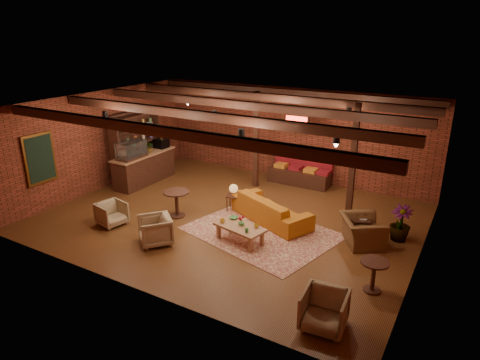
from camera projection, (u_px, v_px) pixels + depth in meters
The scene contains 29 objects.
floor at pixel (231, 217), 12.19m from camera, with size 10.00×10.00×0.00m, color #391C0E.
ceiling at pixel (230, 105), 11.10m from camera, with size 10.00×8.00×0.02m, color black.
wall_back at pixel (290, 134), 14.90m from camera, with size 10.00×0.02×3.20m, color brown.
wall_front at pixel (125, 217), 8.39m from camera, with size 10.00×0.02×3.20m, color brown.
wall_left at pixel (100, 141), 14.01m from camera, with size 0.02×8.00×3.20m, color brown.
wall_right at pixel (427, 199), 9.28m from camera, with size 0.02×8.00×3.20m, color brown.
ceiling_beams at pixel (230, 110), 11.14m from camera, with size 9.80×6.40×0.22m, color black, non-canonical shape.
ceiling_pipe at pixel (259, 109), 12.52m from camera, with size 0.12×0.12×9.60m, color black.
post_left at pixel (256, 140), 14.04m from camera, with size 0.16×0.16×3.20m, color black.
post_right at pixel (353, 160), 11.95m from camera, with size 0.16×0.16×3.20m, color black.
service_counter at pixel (144, 160), 14.67m from camera, with size 0.80×2.50×1.60m, color black, non-canonical shape.
plant_counter at pixel (149, 148), 14.64m from camera, with size 0.35×0.39×0.30m, color #337F33.
shelving_hutch at pixel (136, 147), 14.80m from camera, with size 0.52×2.00×2.40m, color black, non-canonical shape.
chalkboard_menu at pixel (40, 159), 12.10m from camera, with size 0.08×0.96×1.46m, color black.
banquette at pixel (300, 170), 14.62m from camera, with size 2.10×0.70×1.00m, color maroon, non-canonical shape.
service_sign at pixel (297, 119), 13.63m from camera, with size 0.86×0.06×0.30m, color #FD2F19.
ceiling_spotlights at pixel (230, 118), 11.22m from camera, with size 6.40×4.40×0.28m, color black, non-canonical shape.
rug at pixel (262, 232), 11.29m from camera, with size 3.63×2.78×0.01m, color maroon.
sofa at pixel (271, 209), 11.87m from camera, with size 2.48×0.97×0.72m, color #A85F17.
coffee_table at pixel (240, 228), 10.67m from camera, with size 1.39×0.89×0.69m.
side_table_lamp at pixel (234, 191), 12.46m from camera, with size 0.47×0.47×0.81m.
round_table_left at pixel (177, 199), 12.09m from camera, with size 0.73×0.73×0.76m.
armchair_a at pixel (112, 213), 11.63m from camera, with size 0.69×0.64×0.71m, color #B8AF8E.
armchair_b at pixel (155, 229), 10.60m from camera, with size 0.76×0.71×0.79m, color #B8AF8E.
armchair_right at pixel (363, 227), 10.54m from camera, with size 1.08×0.70×0.94m, color brown.
side_table_book at pixel (360, 219), 10.95m from camera, with size 0.60×0.60×0.53m.
round_table_right at pixel (374, 271), 8.65m from camera, with size 0.59×0.59×0.69m.
armchair_far at pixel (324, 309), 7.60m from camera, with size 0.77×0.73×0.80m, color #B8AF8E.
plant_tall at pixel (405, 189), 10.43m from camera, with size 1.56×1.56×2.79m, color #4C7F4C.
Camera 1 is at (5.80, -9.48, 5.12)m, focal length 32.00 mm.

